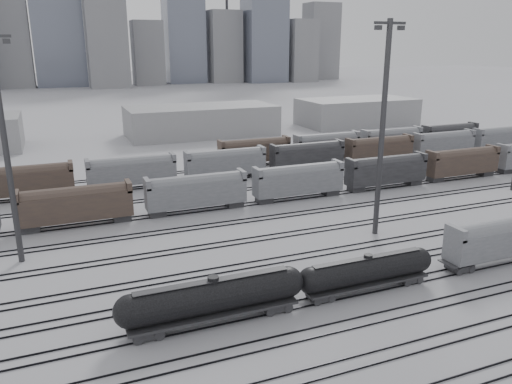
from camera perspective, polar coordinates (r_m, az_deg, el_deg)
name	(u,v)px	position (r m, az deg, el deg)	size (l,w,h in m)	color
ground	(371,295)	(52.25, 12.96, -11.39)	(900.00, 900.00, 0.00)	silver
tracks	(293,235)	(65.86, 4.28, -4.91)	(220.00, 71.50, 0.16)	black
tank_car_a	(214,297)	(45.43, -4.86, -11.91)	(17.49, 2.92, 4.32)	black
tank_car_b	(367,271)	(52.07, 12.59, -8.77)	(15.34, 2.56, 3.79)	black
hopper_car_a	(501,237)	(63.09, 26.24, -4.64)	(14.31, 2.84, 5.12)	black
light_mast_b	(5,147)	(60.49, -26.73, 4.66)	(4.07, 0.65, 25.42)	#343436
light_mast_c	(383,126)	(64.70, 14.27, 7.36)	(4.33, 0.69, 27.06)	#343436
bg_string_near	(298,182)	(80.74, 4.87, 1.17)	(151.00, 3.00, 5.60)	gray
bg_string_mid	(307,157)	(99.01, 5.87, 4.01)	(151.00, 3.00, 5.60)	black
bg_string_far	(360,143)	(114.59, 11.78, 5.46)	(66.00, 3.00, 5.60)	#4C3C30
warehouse_mid	(201,121)	(138.98, -6.26, 8.11)	(40.00, 18.00, 8.00)	#969699
warehouse_right	(357,112)	(159.91, 11.44, 8.97)	(35.00, 18.00, 8.00)	#969699
skyline	(113,26)	(319.79, -15.99, 17.82)	(316.00, 22.40, 95.00)	gray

